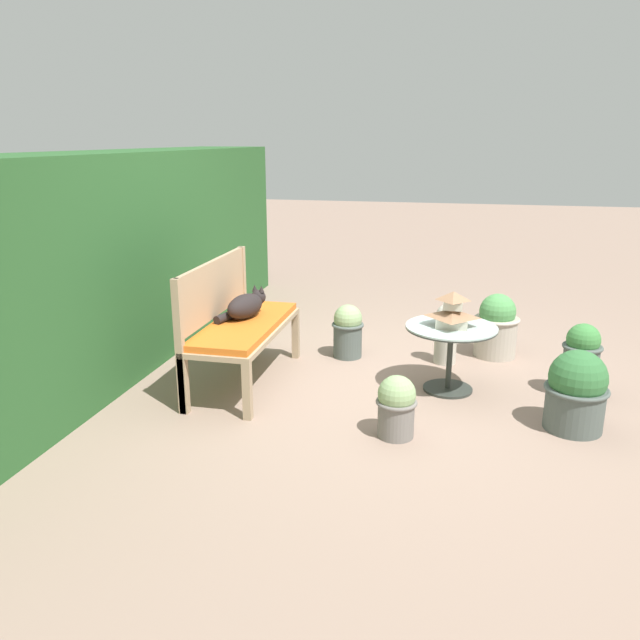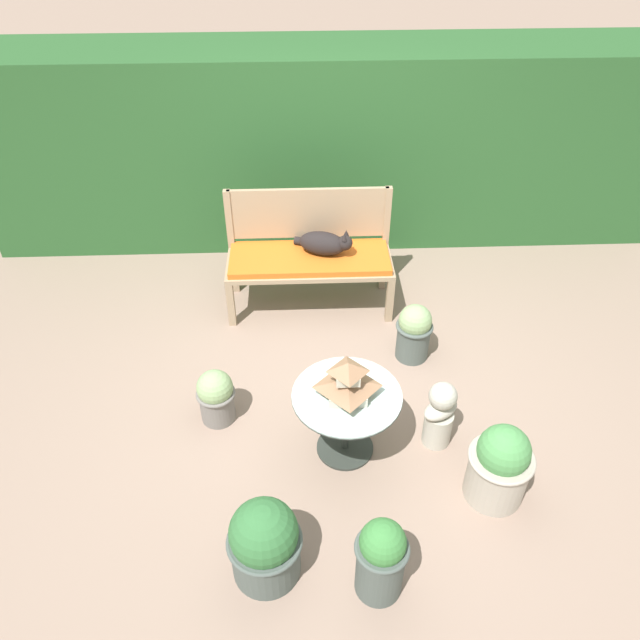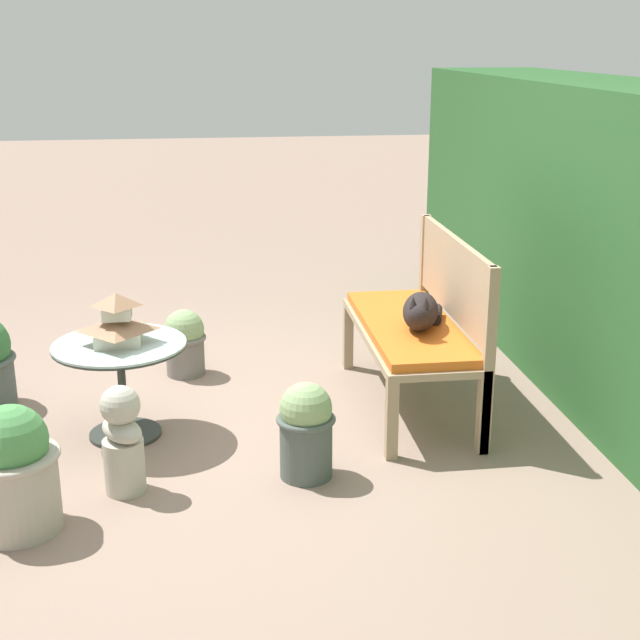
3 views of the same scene
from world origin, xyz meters
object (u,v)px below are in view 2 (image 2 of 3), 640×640
cat (324,243)px  potted_plant_bench_right (414,331)px  pagoda_birdhouse (348,381)px  garden_bust (440,414)px  potted_plant_patio_mid (500,465)px  potted_plant_path_edge (381,558)px  potted_plant_table_far (265,542)px  garden_bench (310,263)px  potted_plant_table_near (216,396)px  patio_table (347,407)px

cat → potted_plant_bench_right: (0.67, -0.73, -0.36)m
pagoda_birdhouse → garden_bust: bearing=4.1°
pagoda_birdhouse → potted_plant_patio_mid: size_ratio=0.55×
potted_plant_patio_mid → potted_plant_path_edge: size_ratio=1.01×
potted_plant_table_far → potted_plant_path_edge: bearing=-11.7°
potted_plant_bench_right → potted_plant_table_far: bearing=-122.1°
potted_plant_patio_mid → potted_plant_bench_right: 1.36m
potted_plant_table_far → garden_bust: bearing=38.2°
garden_bench → potted_plant_table_far: bearing=-97.3°
potted_plant_table_far → potted_plant_path_edge: 0.65m
garden_bust → potted_plant_table_far: 1.47m
garden_bust → potted_plant_path_edge: 1.16m
cat → potted_plant_table_near: bearing=-105.0°
pagoda_birdhouse → potted_plant_path_edge: 1.06m
potted_plant_table_near → potted_plant_bench_right: (1.50, 0.60, 0.03)m
patio_table → potted_plant_table_near: bearing=160.1°
potted_plant_table_near → garden_bench: bearing=61.7°
cat → patio_table: 1.67m
garden_bench → potted_plant_path_edge: bearing=-83.2°
garden_bench → potted_plant_patio_mid: bearing=-61.0°
potted_plant_table_far → potted_plant_bench_right: (1.12, 1.78, -0.02)m
garden_bench → potted_plant_table_far: size_ratio=2.45×
potted_plant_path_edge → potted_plant_bench_right: bearing=75.8°
cat → potted_plant_path_edge: (0.19, -2.65, -0.32)m
patio_table → potted_plant_table_near: (-0.89, 0.32, -0.20)m
garden_bust → potted_plant_patio_mid: potted_plant_patio_mid is taller
cat → potted_plant_bench_right: cat is taller
cat → garden_bust: cat is taller
pagoda_birdhouse → potted_plant_table_far: (-0.51, -0.86, -0.38)m
potted_plant_bench_right → patio_table: bearing=-123.1°
pagoda_birdhouse → garden_bust: (0.64, 0.05, -0.38)m
potted_plant_bench_right → potted_plant_path_edge: size_ratio=0.85×
cat → potted_plant_table_near: size_ratio=1.13×
garden_bench → potted_plant_patio_mid: 2.32m
potted_plant_table_near → potted_plant_path_edge: (1.01, -1.31, 0.08)m
potted_plant_table_far → potted_plant_path_edge: (0.63, -0.13, 0.02)m
pagoda_birdhouse → garden_bust: pagoda_birdhouse is taller
garden_bench → potted_plant_path_edge: potted_plant_path_edge is taller
garden_bench → garden_bust: size_ratio=2.59×
cat → potted_plant_table_near: cat is taller
potted_plant_table_near → potted_plant_path_edge: size_ratio=0.74×
cat → patio_table: size_ratio=0.69×
potted_plant_patio_mid → potted_plant_table_far: bearing=-162.2°
garden_bust → potted_plant_patio_mid: (0.29, -0.44, 0.01)m
potted_plant_path_edge → pagoda_birdhouse: bearing=96.7°
garden_bench → potted_plant_table_near: bearing=-118.3°
pagoda_birdhouse → potted_plant_table_near: size_ratio=0.75×
potted_plant_bench_right → potted_plant_path_edge: 1.98m
garden_bench → potted_plant_table_near: garden_bench is taller
patio_table → potted_plant_path_edge: potted_plant_path_edge is taller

